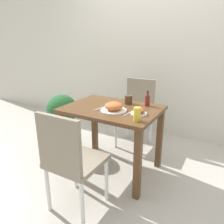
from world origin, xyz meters
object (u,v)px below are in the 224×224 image
at_px(chair_near, 70,158).
at_px(potted_plant_left, 63,117).
at_px(food_plate, 114,107).
at_px(drink_cup, 128,100).
at_px(chair_far, 137,109).
at_px(juice_glass, 137,114).
at_px(side_plate, 139,112).
at_px(sauce_bottle, 147,100).

height_order(chair_near, potted_plant_left, chair_near).
bearing_deg(food_plate, drink_cup, 87.10).
xyz_separation_m(chair_near, potted_plant_left, (-0.83, 0.84, -0.06)).
height_order(chair_near, chair_far, same).
distance_m(drink_cup, potted_plant_left, 0.96).
relative_size(chair_far, juice_glass, 7.33).
xyz_separation_m(side_plate, drink_cup, (-0.24, 0.27, 0.02)).
distance_m(juice_glass, sauce_bottle, 0.48).
height_order(chair_far, sauce_bottle, chair_far).
xyz_separation_m(side_plate, sauce_bottle, (-0.03, 0.30, 0.04)).
height_order(chair_far, drink_cup, chair_far).
xyz_separation_m(chair_near, drink_cup, (0.06, 0.93, 0.27)).
relative_size(chair_far, drink_cup, 9.54).
bearing_deg(food_plate, sauce_bottle, 56.10).
bearing_deg(side_plate, potted_plant_left, 171.25).
height_order(sauce_bottle, potted_plant_left, sauce_bottle).
bearing_deg(food_plate, chair_far, 97.12).
distance_m(food_plate, juice_glass, 0.34).
relative_size(chair_near, juice_glass, 7.33).
xyz_separation_m(food_plate, potted_plant_left, (-0.88, 0.21, -0.33)).
relative_size(food_plate, juice_glass, 2.11).
bearing_deg(chair_near, sauce_bottle, -105.66).
height_order(chair_near, food_plate, chair_near).
distance_m(food_plate, potted_plant_left, 0.96).
bearing_deg(drink_cup, food_plate, -92.90).
bearing_deg(sauce_bottle, chair_near, -105.66).
bearing_deg(food_plate, juice_glass, -24.03).
relative_size(food_plate, potted_plant_left, 0.35).
bearing_deg(drink_cup, potted_plant_left, -174.01).
distance_m(chair_far, food_plate, 0.87).
relative_size(drink_cup, juice_glass, 0.77).
height_order(drink_cup, sauce_bottle, sauce_bottle).
bearing_deg(food_plate, side_plate, 7.35).
xyz_separation_m(chair_far, side_plate, (0.36, -0.79, 0.25)).
distance_m(chair_near, side_plate, 0.77).
relative_size(chair_near, chair_far, 1.00).
bearing_deg(potted_plant_left, drink_cup, 5.99).
relative_size(food_plate, sauce_bottle, 1.56).
height_order(chair_far, juice_glass, chair_far).
distance_m(chair_far, juice_glass, 1.09).
xyz_separation_m(chair_far, potted_plant_left, (-0.78, -0.62, -0.06)).
distance_m(chair_near, chair_far, 1.46).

